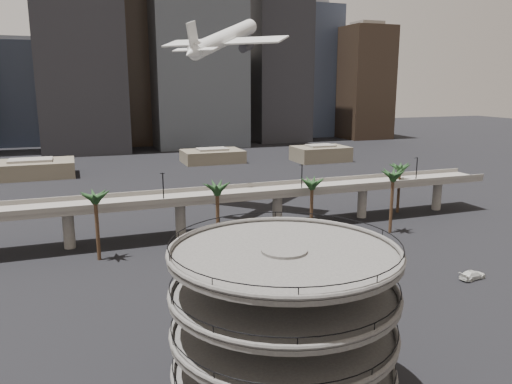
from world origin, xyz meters
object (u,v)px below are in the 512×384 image
object	(u,v)px
parking_ramp	(284,312)
airborne_jet	(225,39)
car_a	(329,295)
overpass	(230,198)
car_c	(472,275)
car_b	(391,270)

from	to	relation	value
parking_ramp	airborne_jet	size ratio (longest dim) A/B	0.80
airborne_jet	car_a	bearing A→B (deg)	-136.23
overpass	car_a	world-z (taller)	overpass
airborne_jet	car_c	world-z (taller)	airborne_jet
airborne_jet	car_b	bearing A→B (deg)	-120.13
parking_ramp	car_b	size ratio (longest dim) A/B	5.27
overpass	parking_ramp	bearing A→B (deg)	-102.43
overpass	car_c	world-z (taller)	overpass
parking_ramp	airborne_jet	world-z (taller)	airborne_jet
overpass	car_b	world-z (taller)	overpass
car_a	parking_ramp	bearing A→B (deg)	160.34
parking_ramp	car_c	size ratio (longest dim) A/B	4.47
car_a	car_b	distance (m)	15.88
overpass	car_c	size ratio (longest dim) A/B	26.18
airborne_jet	car_c	distance (m)	75.16
overpass	airborne_jet	bearing A→B (deg)	75.69
overpass	airborne_jet	distance (m)	39.19
car_a	overpass	bearing A→B (deg)	23.45
overpass	car_a	xyz separation A→B (m)	(3.03, -38.98, -6.53)
car_b	airborne_jet	bearing A→B (deg)	-1.24
parking_ramp	airborne_jet	xyz separation A→B (m)	(17.58, 76.94, 32.05)
car_c	parking_ramp	bearing A→B (deg)	104.92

